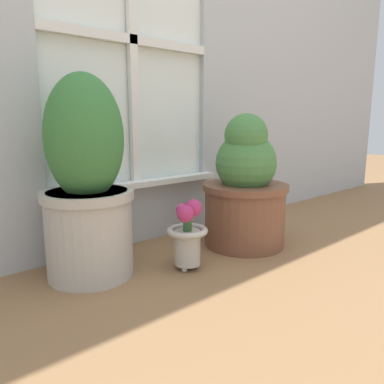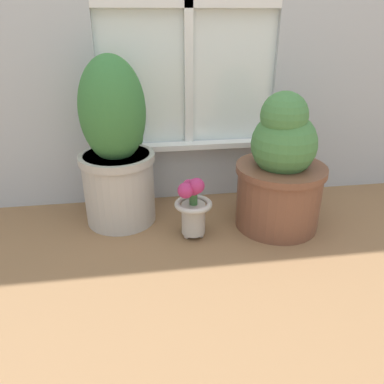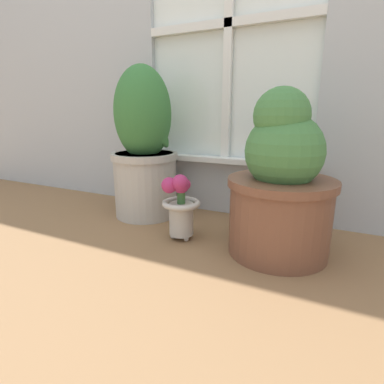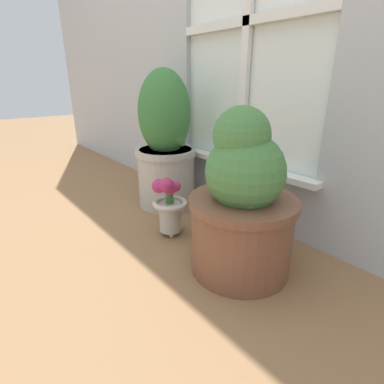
{
  "view_description": "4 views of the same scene",
  "coord_description": "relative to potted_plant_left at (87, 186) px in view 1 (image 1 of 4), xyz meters",
  "views": [
    {
      "loc": [
        -0.86,
        -0.67,
        0.53
      ],
      "look_at": [
        0.03,
        0.34,
        0.26
      ],
      "focal_mm": 35.0,
      "sensor_mm": 36.0,
      "label": 1
    },
    {
      "loc": [
        -0.23,
        -0.97,
        0.8
      ],
      "look_at": [
        -0.03,
        0.35,
        0.16
      ],
      "focal_mm": 35.0,
      "sensor_mm": 36.0,
      "label": 2
    },
    {
      "loc": [
        0.47,
        -0.67,
        0.47
      ],
      "look_at": [
        -0.04,
        0.4,
        0.16
      ],
      "focal_mm": 28.0,
      "sensor_mm": 36.0,
      "label": 3
    },
    {
      "loc": [
        0.91,
        -0.37,
        0.62
      ],
      "look_at": [
        0.02,
        0.36,
        0.19
      ],
      "focal_mm": 28.0,
      "sensor_mm": 36.0,
      "label": 4
    }
  ],
  "objects": [
    {
      "name": "potted_plant_right",
      "position": [
        0.64,
        -0.14,
        -0.08
      ],
      "size": [
        0.36,
        0.36,
        0.55
      ],
      "color": "brown",
      "rests_on": "ground_plane"
    },
    {
      "name": "potted_plant_left",
      "position": [
        0.0,
        0.0,
        0.0
      ],
      "size": [
        0.3,
        0.3,
        0.68
      ],
      "color": "#B7B2A8",
      "rests_on": "ground_plane"
    },
    {
      "name": "ground_plane",
      "position": [
        0.32,
        -0.47,
        -0.31
      ],
      "size": [
        10.0,
        10.0,
        0.0
      ],
      "primitive_type": "plane",
      "color": "olive"
    },
    {
      "name": "flower_vase",
      "position": [
        0.28,
        -0.18,
        -0.17
      ],
      "size": [
        0.15,
        0.15,
        0.26
      ],
      "color": "#BCB7AD",
      "rests_on": "ground_plane"
    }
  ]
}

